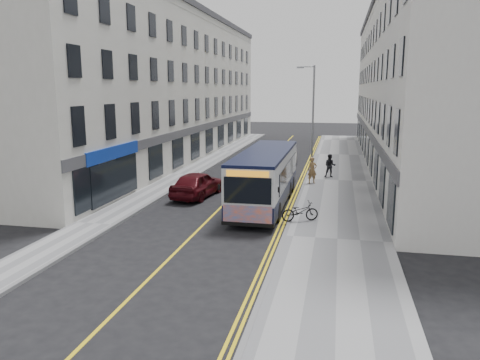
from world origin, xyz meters
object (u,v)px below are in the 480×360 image
at_px(city_bus, 266,176).
at_px(bicycle, 300,211).
at_px(car_white, 288,154).
at_px(car_maroon, 197,184).
at_px(streetlamp, 312,116).
at_px(pedestrian_near, 312,170).
at_px(pedestrian_far, 330,166).

height_order(city_bus, bicycle, city_bus).
distance_m(car_white, car_maroon, 15.39).
bearing_deg(bicycle, streetlamp, -21.75).
bearing_deg(pedestrian_near, bicycle, -113.54).
relative_size(city_bus, car_white, 2.49).
distance_m(pedestrian_near, car_white, 10.31).
bearing_deg(bicycle, pedestrian_far, -28.66).
xyz_separation_m(city_bus, pedestrian_near, (2.21, 6.11, -0.66)).
relative_size(bicycle, car_white, 0.43).
relative_size(pedestrian_near, pedestrian_far, 1.06).
height_order(car_white, car_maroon, car_maroon).
height_order(streetlamp, pedestrian_far, streetlamp).
height_order(city_bus, pedestrian_far, city_bus).
distance_m(streetlamp, car_maroon, 11.07).
xyz_separation_m(pedestrian_near, car_white, (-2.70, 9.95, -0.31)).
distance_m(city_bus, car_white, 16.10).
bearing_deg(pedestrian_near, pedestrian_far, 42.44).
relative_size(streetlamp, city_bus, 0.76).
height_order(city_bus, car_white, city_bus).
height_order(pedestrian_near, car_white, pedestrian_near).
xyz_separation_m(pedestrian_near, pedestrian_far, (1.12, 2.49, -0.05)).
relative_size(car_white, car_maroon, 0.92).
relative_size(city_bus, pedestrian_near, 5.94).
distance_m(bicycle, pedestrian_far, 11.89).
height_order(streetlamp, pedestrian_near, streetlamp).
xyz_separation_m(pedestrian_far, car_maroon, (-7.62, -7.45, -0.17)).
bearing_deg(pedestrian_far, car_maroon, -134.75).
xyz_separation_m(bicycle, pedestrian_far, (1.16, 11.83, 0.36)).
distance_m(city_bus, bicycle, 4.04).
distance_m(bicycle, car_white, 19.47).
height_order(pedestrian_far, car_maroon, pedestrian_far).
relative_size(pedestrian_near, car_white, 0.42).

